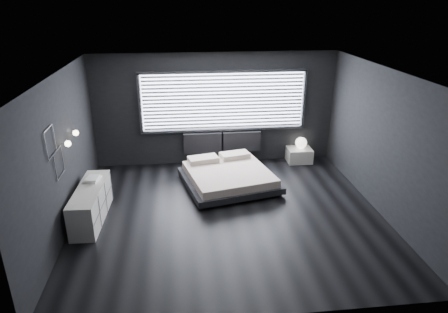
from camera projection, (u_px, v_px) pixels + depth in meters
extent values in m
plane|color=black|center=(229.00, 214.00, 7.93)|extent=(6.00, 6.00, 0.00)
plane|color=silver|center=(230.00, 73.00, 6.87)|extent=(6.00, 6.00, 0.00)
cube|color=black|center=(215.00, 109.00, 9.93)|extent=(6.00, 0.04, 2.80)
cube|color=black|center=(257.00, 229.00, 4.87)|extent=(6.00, 0.04, 2.80)
cube|color=black|center=(62.00, 155.00, 7.09)|extent=(0.04, 5.50, 2.80)
cube|color=black|center=(383.00, 142.00, 7.71)|extent=(0.04, 5.50, 2.80)
cube|color=white|center=(223.00, 101.00, 9.86)|extent=(4.00, 0.02, 1.38)
cube|color=#47474C|center=(140.00, 104.00, 9.61)|extent=(0.06, 0.08, 1.48)
cube|color=#47474C|center=(304.00, 99.00, 10.04)|extent=(0.06, 0.08, 1.48)
cube|color=#47474C|center=(224.00, 72.00, 9.55)|extent=(4.14, 0.08, 0.06)
cube|color=#47474C|center=(224.00, 130.00, 10.10)|extent=(4.14, 0.08, 0.06)
cube|color=silver|center=(224.00, 102.00, 9.80)|extent=(3.94, 0.03, 1.32)
cube|color=black|center=(203.00, 143.00, 10.11)|extent=(0.96, 0.16, 0.52)
cube|color=black|center=(242.00, 141.00, 10.21)|extent=(0.96, 0.16, 0.52)
cylinder|color=silver|center=(64.00, 144.00, 7.06)|extent=(0.10, 0.02, 0.02)
sphere|color=#FFE5B7|center=(68.00, 144.00, 7.07)|extent=(0.11, 0.11, 0.11)
cylinder|color=silver|center=(72.00, 133.00, 7.61)|extent=(0.10, 0.02, 0.02)
sphere|color=#FFE5B7|center=(76.00, 133.00, 7.62)|extent=(0.11, 0.11, 0.11)
cube|color=#47474C|center=(48.00, 129.00, 6.33)|extent=(0.01, 0.46, 0.02)
cube|color=#47474C|center=(53.00, 155.00, 6.50)|extent=(0.01, 0.46, 0.02)
cube|color=#47474C|center=(54.00, 137.00, 6.63)|extent=(0.01, 0.02, 0.46)
cube|color=#47474C|center=(46.00, 147.00, 6.20)|extent=(0.01, 0.02, 0.46)
cube|color=#47474C|center=(57.00, 150.00, 6.73)|extent=(0.01, 0.46, 0.02)
cube|color=#47474C|center=(61.00, 175.00, 6.91)|extent=(0.01, 0.46, 0.02)
cube|color=#47474C|center=(62.00, 158.00, 7.03)|extent=(0.01, 0.02, 0.46)
cube|color=#47474C|center=(55.00, 168.00, 6.61)|extent=(0.01, 0.02, 0.46)
cube|color=black|center=(203.00, 206.00, 8.18)|extent=(0.13, 0.13, 0.07)
cube|color=black|center=(277.00, 193.00, 8.69)|extent=(0.13, 0.13, 0.07)
cube|color=black|center=(185.00, 177.00, 9.49)|extent=(0.13, 0.13, 0.07)
cube|color=black|center=(250.00, 167.00, 10.00)|extent=(0.13, 0.13, 0.07)
cube|color=black|center=(229.00, 180.00, 9.05)|extent=(2.31, 2.24, 0.14)
cube|color=beige|center=(229.00, 174.00, 8.99)|extent=(2.07, 2.07, 0.18)
cube|color=beige|center=(203.00, 159.00, 9.42)|extent=(0.75, 0.51, 0.11)
cube|color=beige|center=(235.00, 155.00, 9.66)|extent=(0.75, 0.51, 0.11)
cube|color=silver|center=(299.00, 155.00, 10.38)|extent=(0.63, 0.53, 0.36)
sphere|color=white|center=(301.00, 143.00, 10.28)|extent=(0.29, 0.29, 0.29)
cube|color=silver|center=(91.00, 204.00, 7.65)|extent=(0.53, 1.69, 0.67)
cube|color=#47474C|center=(104.00, 203.00, 7.66)|extent=(0.08, 1.65, 0.65)
cube|color=white|center=(92.00, 179.00, 7.83)|extent=(0.33, 0.39, 0.04)
cube|color=white|center=(93.00, 178.00, 7.80)|extent=(0.26, 0.33, 0.03)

